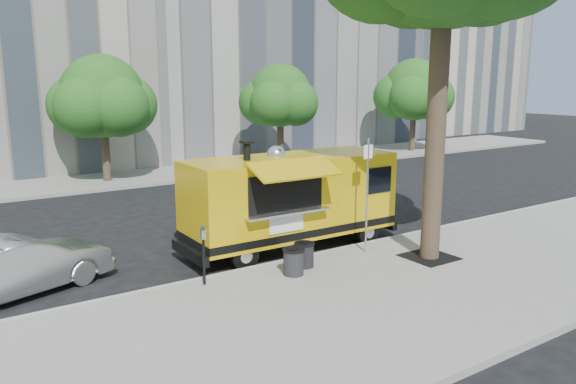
{
  "coord_description": "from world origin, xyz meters",
  "views": [
    {
      "loc": [
        -8.03,
        -12.14,
        4.66
      ],
      "look_at": [
        0.14,
        0.0,
        1.66
      ],
      "focal_mm": 35.0,
      "sensor_mm": 36.0,
      "label": 1
    }
  ],
  "objects_px": {
    "parking_meter": "(204,249)",
    "sedan": "(20,266)",
    "trash_bin_left": "(294,261)",
    "food_truck": "(291,198)",
    "sign_post": "(367,189)",
    "trash_bin_right": "(304,254)",
    "far_tree_c": "(280,96)",
    "far_tree_b": "(102,97)",
    "far_tree_d": "(414,90)"
  },
  "relations": [
    {
      "from": "sign_post",
      "to": "far_tree_c",
      "type": "bearing_deg",
      "value": 65.19
    },
    {
      "from": "sign_post",
      "to": "trash_bin_left",
      "type": "relative_size",
      "value": 4.82
    },
    {
      "from": "far_tree_b",
      "to": "food_truck",
      "type": "bearing_deg",
      "value": -83.88
    },
    {
      "from": "far_tree_b",
      "to": "trash_bin_left",
      "type": "height_order",
      "value": "far_tree_b"
    },
    {
      "from": "parking_meter",
      "to": "food_truck",
      "type": "bearing_deg",
      "value": 24.47
    },
    {
      "from": "food_truck",
      "to": "trash_bin_left",
      "type": "distance_m",
      "value": 2.66
    },
    {
      "from": "parking_meter",
      "to": "trash_bin_right",
      "type": "height_order",
      "value": "parking_meter"
    },
    {
      "from": "far_tree_b",
      "to": "parking_meter",
      "type": "distance_m",
      "value": 14.48
    },
    {
      "from": "far_tree_b",
      "to": "food_truck",
      "type": "height_order",
      "value": "far_tree_b"
    },
    {
      "from": "far_tree_c",
      "to": "trash_bin_left",
      "type": "xyz_separation_m",
      "value": [
        -9.0,
        -14.32,
        -3.24
      ]
    },
    {
      "from": "sign_post",
      "to": "food_truck",
      "type": "distance_m",
      "value": 2.14
    },
    {
      "from": "sign_post",
      "to": "sedan",
      "type": "height_order",
      "value": "sign_post"
    },
    {
      "from": "trash_bin_left",
      "to": "trash_bin_right",
      "type": "bearing_deg",
      "value": 30.43
    },
    {
      "from": "far_tree_d",
      "to": "trash_bin_left",
      "type": "bearing_deg",
      "value": -142.61
    },
    {
      "from": "sign_post",
      "to": "parking_meter",
      "type": "xyz_separation_m",
      "value": [
        -4.55,
        0.2,
        -0.87
      ]
    },
    {
      "from": "far_tree_b",
      "to": "food_truck",
      "type": "distance_m",
      "value": 12.83
    },
    {
      "from": "sign_post",
      "to": "trash_bin_left",
      "type": "distance_m",
      "value": 2.92
    },
    {
      "from": "sedan",
      "to": "trash_bin_right",
      "type": "bearing_deg",
      "value": -129.85
    },
    {
      "from": "far_tree_c",
      "to": "trash_bin_right",
      "type": "xyz_separation_m",
      "value": [
        -8.47,
        -14.01,
        -3.25
      ]
    },
    {
      "from": "sign_post",
      "to": "food_truck",
      "type": "relative_size",
      "value": 0.48
    },
    {
      "from": "trash_bin_left",
      "to": "trash_bin_right",
      "type": "relative_size",
      "value": 1.04
    },
    {
      "from": "far_tree_d",
      "to": "sign_post",
      "type": "xyz_separation_m",
      "value": [
        -16.45,
        -14.15,
        -2.04
      ]
    },
    {
      "from": "far_tree_d",
      "to": "sign_post",
      "type": "bearing_deg",
      "value": -139.3
    },
    {
      "from": "far_tree_c",
      "to": "parking_meter",
      "type": "relative_size",
      "value": 3.9
    },
    {
      "from": "far_tree_d",
      "to": "trash_bin_right",
      "type": "distance_m",
      "value": 23.56
    },
    {
      "from": "far_tree_c",
      "to": "parking_meter",
      "type": "xyz_separation_m",
      "value": [
        -11.0,
        -13.75,
        -2.74
      ]
    },
    {
      "from": "food_truck",
      "to": "trash_bin_right",
      "type": "bearing_deg",
      "value": -113.99
    },
    {
      "from": "far_tree_b",
      "to": "parking_meter",
      "type": "height_order",
      "value": "far_tree_b"
    },
    {
      "from": "sign_post",
      "to": "trash_bin_left",
      "type": "bearing_deg",
      "value": -171.68
    },
    {
      "from": "trash_bin_left",
      "to": "sign_post",
      "type": "bearing_deg",
      "value": 8.32
    },
    {
      "from": "trash_bin_right",
      "to": "sign_post",
      "type": "bearing_deg",
      "value": 1.79
    },
    {
      "from": "trash_bin_right",
      "to": "far_tree_b",
      "type": "bearing_deg",
      "value": 92.11
    },
    {
      "from": "far_tree_c",
      "to": "food_truck",
      "type": "distance_m",
      "value": 14.61
    },
    {
      "from": "far_tree_d",
      "to": "food_truck",
      "type": "relative_size",
      "value": 0.91
    },
    {
      "from": "parking_meter",
      "to": "trash_bin_left",
      "type": "xyz_separation_m",
      "value": [
        2.0,
        -0.57,
        -0.5
      ]
    },
    {
      "from": "parking_meter",
      "to": "far_tree_d",
      "type": "bearing_deg",
      "value": 33.6
    },
    {
      "from": "sign_post",
      "to": "parking_meter",
      "type": "height_order",
      "value": "sign_post"
    },
    {
      "from": "trash_bin_left",
      "to": "trash_bin_right",
      "type": "height_order",
      "value": "trash_bin_left"
    },
    {
      "from": "far_tree_b",
      "to": "far_tree_d",
      "type": "xyz_separation_m",
      "value": [
        19.0,
        -0.1,
        0.06
      ]
    },
    {
      "from": "sign_post",
      "to": "parking_meter",
      "type": "bearing_deg",
      "value": 177.48
    },
    {
      "from": "sedan",
      "to": "trash_bin_left",
      "type": "height_order",
      "value": "sedan"
    },
    {
      "from": "food_truck",
      "to": "far_tree_c",
      "type": "bearing_deg",
      "value": 58.54
    },
    {
      "from": "far_tree_d",
      "to": "trash_bin_left",
      "type": "distance_m",
      "value": 24.16
    },
    {
      "from": "food_truck",
      "to": "sign_post",
      "type": "bearing_deg",
      "value": -54.39
    },
    {
      "from": "parking_meter",
      "to": "sedan",
      "type": "xyz_separation_m",
      "value": [
        -3.39,
        2.07,
        -0.34
      ]
    },
    {
      "from": "far_tree_b",
      "to": "sign_post",
      "type": "height_order",
      "value": "far_tree_b"
    },
    {
      "from": "far_tree_d",
      "to": "trash_bin_right",
      "type": "height_order",
      "value": "far_tree_d"
    },
    {
      "from": "far_tree_d",
      "to": "food_truck",
      "type": "distance_m",
      "value": 21.73
    },
    {
      "from": "sedan",
      "to": "trash_bin_right",
      "type": "distance_m",
      "value": 6.36
    },
    {
      "from": "parking_meter",
      "to": "trash_bin_right",
      "type": "xyz_separation_m",
      "value": [
        2.53,
        -0.26,
        -0.51
      ]
    }
  ]
}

